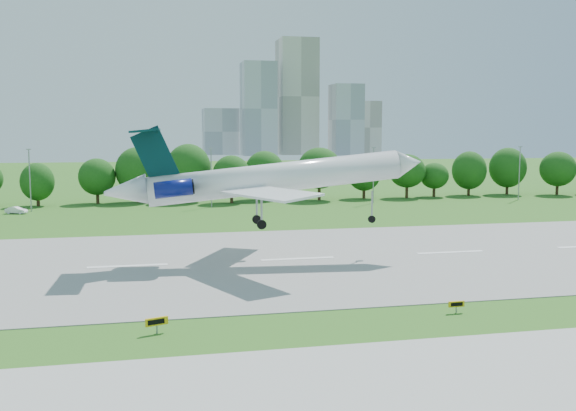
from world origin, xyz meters
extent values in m
plane|color=#2C651A|center=(0.00, 0.00, 0.00)|extent=(600.00, 600.00, 0.00)
cube|color=gray|center=(0.00, 25.00, 0.04)|extent=(400.00, 45.00, 0.08)
cylinder|color=#382314|center=(-20.00, 92.00, 1.80)|extent=(0.70, 0.70, 3.60)
sphere|color=#0E390E|center=(-20.00, 92.00, 6.20)|extent=(8.40, 8.40, 8.40)
cylinder|color=#382314|center=(20.00, 92.00, 1.80)|extent=(0.70, 0.70, 3.60)
sphere|color=#0E390E|center=(20.00, 92.00, 6.20)|extent=(8.40, 8.40, 8.40)
cylinder|color=#382314|center=(60.00, 92.00, 1.80)|extent=(0.70, 0.70, 3.60)
sphere|color=#0E390E|center=(60.00, 92.00, 6.20)|extent=(8.40, 8.40, 8.40)
cylinder|color=#382314|center=(100.00, 92.00, 1.80)|extent=(0.70, 0.70, 3.60)
sphere|color=#0E390E|center=(100.00, 92.00, 6.20)|extent=(8.40, 8.40, 8.40)
cylinder|color=gray|center=(-20.00, 82.00, 6.00)|extent=(0.24, 0.24, 12.00)
cube|color=gray|center=(-20.00, 82.00, 12.10)|extent=(0.90, 0.25, 0.18)
cylinder|color=gray|center=(15.00, 82.00, 6.00)|extent=(0.24, 0.24, 12.00)
cube|color=gray|center=(15.00, 82.00, 12.10)|extent=(0.90, 0.25, 0.18)
cylinder|color=gray|center=(50.00, 82.00, 6.00)|extent=(0.24, 0.24, 12.00)
cube|color=gray|center=(50.00, 82.00, 12.10)|extent=(0.90, 0.25, 0.18)
cylinder|color=gray|center=(85.00, 82.00, 6.00)|extent=(0.24, 0.24, 12.00)
cube|color=gray|center=(85.00, 82.00, 12.10)|extent=(0.90, 0.25, 0.18)
cube|color=#B2B2B7|center=(75.00, 380.00, 31.00)|extent=(22.00, 22.00, 62.00)
cube|color=beige|center=(105.00, 395.00, 40.00)|extent=(26.00, 26.00, 80.00)
cube|color=#B2B2B7|center=(135.00, 375.00, 24.00)|extent=(20.00, 20.00, 48.00)
cube|color=beige|center=(158.00, 400.00, 19.00)|extent=(18.00, 18.00, 38.00)
cube|color=#B2B2B7|center=(52.00, 405.00, 16.00)|extent=(24.00, 24.00, 32.00)
cylinder|color=white|center=(17.29, 25.00, 9.93)|extent=(30.15, 4.53, 6.39)
cone|color=white|center=(33.79, 24.42, 11.55)|extent=(3.63, 3.60, 3.78)
cone|color=white|center=(-0.02, 25.60, 8.64)|extent=(5.21, 3.66, 3.93)
cube|color=white|center=(15.25, 18.10, 8.76)|extent=(9.63, 13.85, 0.73)
cube|color=white|center=(15.74, 32.02, 8.76)|extent=(10.31, 13.78, 0.73)
cube|color=#042A2F|center=(3.37, 25.49, 12.70)|extent=(5.51, 0.69, 6.83)
cube|color=#042A2F|center=(2.37, 25.52, 15.49)|extent=(3.52, 9.56, 0.53)
cylinder|color=navy|center=(5.26, 22.83, 9.06)|extent=(4.41, 2.04, 2.29)
cylinder|color=navy|center=(5.44, 28.00, 9.06)|extent=(4.41, 2.04, 2.29)
cylinder|color=gray|center=(29.22, 24.58, 6.45)|extent=(0.20, 0.20, 3.48)
cylinder|color=black|center=(29.22, 24.58, 4.71)|extent=(0.91, 0.33, 0.90)
cylinder|color=gray|center=(15.22, 22.88, 6.45)|extent=(0.24, 0.24, 3.48)
cylinder|color=black|center=(15.22, 22.88, 4.71)|extent=(1.11, 0.49, 1.09)
cylinder|color=gray|center=(15.37, 27.26, 6.45)|extent=(0.24, 0.24, 3.48)
cylinder|color=black|center=(15.37, 27.26, 4.71)|extent=(1.11, 0.49, 1.09)
cube|color=gray|center=(2.98, -0.80, 0.39)|extent=(0.14, 0.14, 0.78)
cube|color=#E6AF0C|center=(2.98, -0.80, 0.94)|extent=(1.75, 0.76, 0.61)
cube|color=black|center=(3.02, -0.92, 0.94)|extent=(1.27, 0.45, 0.39)
cube|color=gray|center=(27.98, -0.41, 0.31)|extent=(0.09, 0.09, 0.63)
cube|color=#E6AF0C|center=(27.98, -0.41, 0.76)|extent=(1.44, 0.19, 0.49)
cube|color=black|center=(27.98, -0.51, 0.76)|extent=(1.08, 0.04, 0.31)
imported|color=white|center=(-22.17, 79.12, 0.67)|extent=(4.30, 2.84, 1.34)
camera|label=1|loc=(2.77, -49.36, 15.25)|focal=40.00mm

